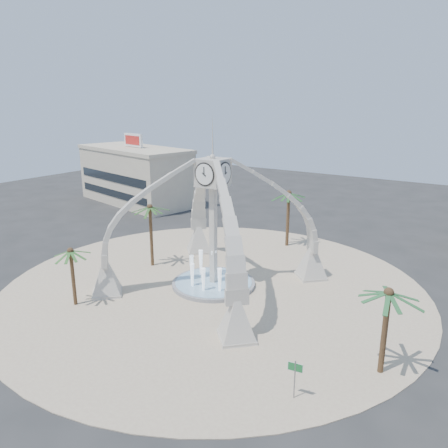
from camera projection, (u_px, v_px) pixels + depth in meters
The scene contains 10 objects.
ground at pixel (214, 286), 42.27m from camera, with size 140.00×140.00×0.00m, color #282828.
plaza at pixel (214, 285), 42.27m from camera, with size 40.00×40.00×0.06m, color #C5B392.
clock_tower at pixel (213, 221), 40.50m from camera, with size 17.94×17.94×16.30m.
fountain at pixel (214, 283), 42.20m from camera, with size 8.00×8.00×3.62m.
building_nw at pixel (135, 175), 75.65m from camera, with size 23.75×13.73×11.90m.
palm_east at pixel (389, 294), 27.27m from camera, with size 4.47×4.47×6.49m.
palm_west at pixel (150, 208), 45.65m from camera, with size 4.60×4.60×7.27m.
palm_north at pixel (289, 194), 52.10m from camera, with size 5.28×5.28×7.43m.
palm_south at pixel (70, 252), 36.94m from camera, with size 4.39×4.39×5.67m.
street_sign at pixel (295, 372), 25.79m from camera, with size 0.94×0.16×2.57m.
Camera 1 is at (22.51, -31.91, 17.30)m, focal length 35.00 mm.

